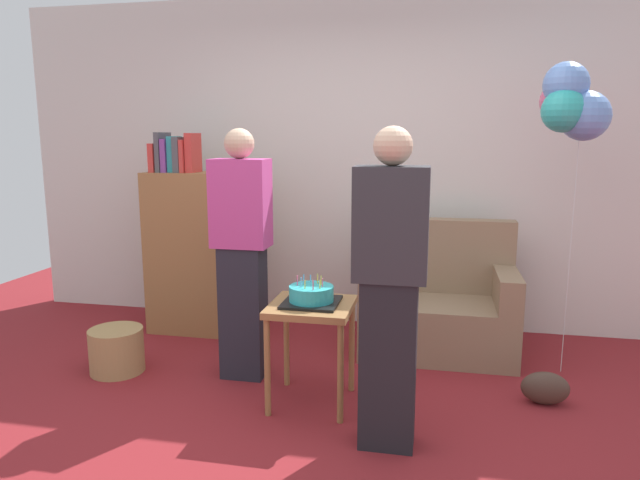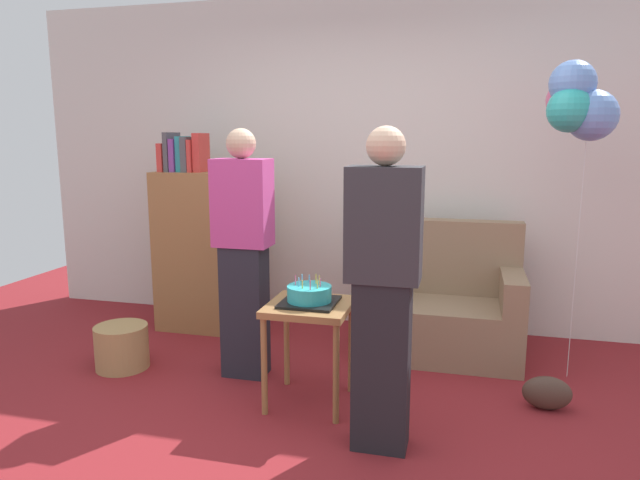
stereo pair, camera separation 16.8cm
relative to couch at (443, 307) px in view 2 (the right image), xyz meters
name	(u,v)px [view 2 (the right image)]	position (x,y,z in m)	size (l,w,h in m)	color
ground_plane	(305,439)	(-0.64, -1.47, -0.34)	(8.00, 8.00, 0.00)	maroon
wall_back	(372,164)	(-0.64, 0.58, 1.01)	(6.00, 0.10, 2.70)	silver
couch	(443,307)	(0.00, 0.00, 0.00)	(1.10, 0.70, 0.96)	#8C7054
bookshelf	(205,247)	(-1.92, 0.04, 0.35)	(0.80, 0.36, 1.61)	olive
side_table	(309,319)	(-0.73, -1.04, 0.18)	(0.48, 0.48, 0.62)	olive
birthday_cake	(309,295)	(-0.73, -1.04, 0.33)	(0.32, 0.32, 0.17)	black
person_blowing_candles	(244,253)	(-1.26, -0.75, 0.49)	(0.36, 0.22, 1.63)	#23232D
person_holding_cake	(383,290)	(-0.25, -1.43, 0.49)	(0.36, 0.22, 1.63)	black
wicker_basket	(122,347)	(-2.13, -0.86, -0.19)	(0.36, 0.36, 0.30)	#A88451
handbag	(547,393)	(0.64, -0.79, -0.24)	(0.28, 0.14, 0.20)	#473328
balloon_bunch	(577,103)	(0.76, -0.28, 1.44)	(0.43, 0.40, 2.04)	silver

